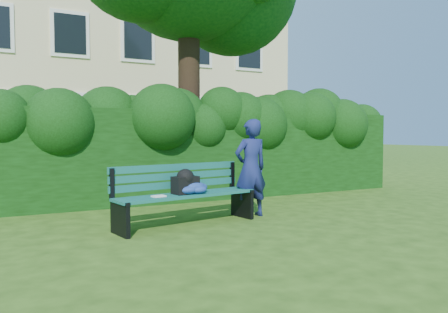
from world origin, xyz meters
TOP-DOWN VIEW (x-y plane):
  - ground at (0.00, 0.00)m, footprint 80.00×80.00m
  - apartment_building at (-0.00, 13.99)m, footprint 16.00×8.08m
  - hedge at (0.00, 2.20)m, footprint 10.00×1.00m
  - park_bench at (-1.03, -0.17)m, footprint 2.25×0.93m
  - man_reading at (0.16, -0.04)m, footprint 0.59×0.40m

SIDE VIEW (x-z plane):
  - ground at x=0.00m, z-range 0.00..0.00m
  - park_bench at x=-1.03m, z-range 0.06..0.95m
  - man_reading at x=0.16m, z-range 0.00..1.58m
  - hedge at x=0.00m, z-range 0.00..1.80m
  - apartment_building at x=0.00m, z-range 0.00..12.00m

